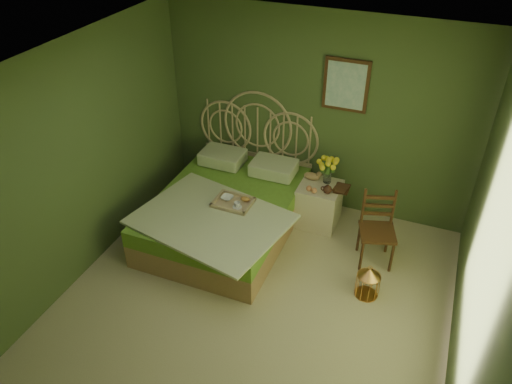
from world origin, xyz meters
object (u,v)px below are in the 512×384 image
at_px(birdcage, 368,282).
at_px(nightstand, 320,199).
at_px(bed, 227,208).
at_px(chair, 379,224).

bearing_deg(birdcage, nightstand, 128.70).
bearing_deg(bed, nightstand, 29.15).
height_order(bed, nightstand, bed).
relative_size(bed, nightstand, 2.39).
bearing_deg(nightstand, bed, -150.85).
relative_size(nightstand, birdcage, 2.63).
height_order(bed, chair, bed).
bearing_deg(birdcage, chair, 93.58).
height_order(chair, birdcage, chair).
distance_m(bed, birdcage, 1.96).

